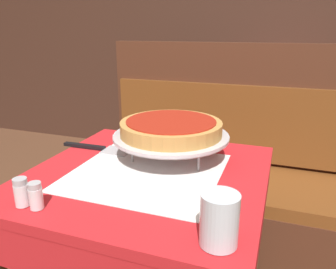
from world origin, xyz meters
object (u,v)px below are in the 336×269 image
Objects in this scene: deep_dish_pizza at (171,127)px; pizza_server at (99,148)px; dining_table_front at (148,200)px; water_glass_near at (219,219)px; salt_shaker at (21,192)px; dining_table_rear at (277,103)px; napkin_holder at (186,130)px; pepper_shaker at (36,196)px; booth_bench at (230,197)px; condiment_caddy at (280,82)px; pizza_pan_stand at (171,137)px.

deep_dish_pizza reaches higher than pizza_server.
dining_table_front is 0.43m from water_glass_near.
salt_shaker is (-0.25, -0.42, -0.08)m from deep_dish_pizza.
dining_table_rear is 7.74× the size of napkin_holder.
pizza_server is at bearing 142.49° from water_glass_near.
pepper_shaker reaches higher than dining_table_front.
water_glass_near is 0.50m from salt_shaker.
booth_bench reaches higher than condiment_caddy.
booth_bench is 9.87× the size of condiment_caddy.
water_glass_near is at bearing -58.91° from pizza_pan_stand.
pizza_server reaches higher than dining_table_front.
water_glass_near is at bearing -58.91° from deep_dish_pizza.
water_glass_near is 2.05m from condiment_caddy.
pizza_server is 0.42m from salt_shaker.
water_glass_near is at bearing 1.42° from salt_shaker.
water_glass_near is at bearing -45.20° from dining_table_front.
condiment_caddy is (0.00, 0.04, 0.16)m from dining_table_rear.
pizza_pan_stand is 5.61× the size of pepper_shaker.
napkin_holder is at bearing 68.05° from salt_shaker.
dining_table_rear is at bearing 78.76° from dining_table_front.
pizza_pan_stand is at bearing -102.11° from booth_bench.
pizza_server is at bearing 94.27° from salt_shaker.
pepper_shaker is at bearing -108.35° from napkin_holder.
condiment_caddy is at bearing 75.90° from pepper_shaker.
pizza_server is at bearing 153.73° from dining_table_front.
pizza_server is at bearing -179.58° from deep_dish_pizza.
deep_dish_pizza is at bearing -104.04° from pizza_pan_stand.
condiment_caddy is (0.31, 1.64, -0.07)m from deep_dish_pizza.
dining_table_front is 11.01× the size of pepper_shaker.
napkin_holder is 0.67× the size of condiment_caddy.
pepper_shaker is at bearing -104.10° from condiment_caddy.
dining_table_front is at bearing -26.27° from pizza_server.
deep_dish_pizza is 1.67m from condiment_caddy.
water_glass_near reaches higher than dining_table_rear.
pizza_server is 1.80× the size of condiment_caddy.
dining_table_front is 7.66× the size of napkin_holder.
pizza_pan_stand is at bearing -88.87° from napkin_holder.
booth_bench is at bearing 71.81° from pepper_shaker.
pepper_shaker is (-0.45, -0.01, -0.02)m from water_glass_near.
salt_shaker is 0.66m from napkin_holder.
water_glass_near is (0.12, -1.02, 0.50)m from booth_bench.
water_glass_near is at bearing -83.54° from booth_bench.
booth_bench is at bearing 72.05° from napkin_holder.
napkin_holder reaches higher than salt_shaker.
salt_shaker is at bearing -85.73° from pizza_server.
booth_bench is 4.36× the size of deep_dish_pizza.
deep_dish_pizza reaches higher than water_glass_near.
salt_shaker reaches higher than pepper_shaker.
dining_table_front is 1.96× the size of pizza_pan_stand.
booth_bench is at bearing -99.88° from condiment_caddy.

